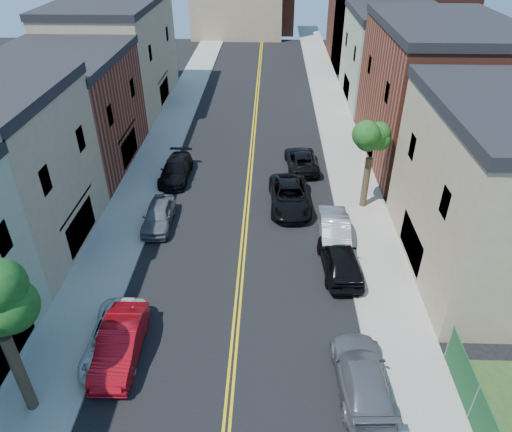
# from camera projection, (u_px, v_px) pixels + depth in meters

# --- Properties ---
(sidewalk_left) EXTENTS (3.20, 100.00, 0.15)m
(sidewalk_left) POSITION_uv_depth(u_px,v_px,m) (162.00, 142.00, 40.81)
(sidewalk_left) COLOR gray
(sidewalk_left) RESTS_ON ground
(sidewalk_right) EXTENTS (3.20, 100.00, 0.15)m
(sidewalk_right) POSITION_uv_depth(u_px,v_px,m) (344.00, 145.00, 40.39)
(sidewalk_right) COLOR gray
(sidewalk_right) RESTS_ON ground
(curb_left) EXTENTS (0.30, 100.00, 0.15)m
(curb_left) POSITION_uv_depth(u_px,v_px,m) (182.00, 143.00, 40.76)
(curb_left) COLOR gray
(curb_left) RESTS_ON ground
(curb_right) EXTENTS (0.30, 100.00, 0.15)m
(curb_right) POSITION_uv_depth(u_px,v_px,m) (324.00, 145.00, 40.44)
(curb_right) COLOR gray
(curb_right) RESTS_ON ground
(bldg_left_brick) EXTENTS (9.00, 12.00, 8.00)m
(bldg_left_brick) POSITION_uv_depth(u_px,v_px,m) (66.00, 115.00, 35.48)
(bldg_left_brick) COLOR brown
(bldg_left_brick) RESTS_ON ground
(bldg_left_tan_far) EXTENTS (9.00, 16.00, 9.50)m
(bldg_left_tan_far) POSITION_uv_depth(u_px,v_px,m) (116.00, 57.00, 46.81)
(bldg_left_tan_far) COLOR #998466
(bldg_left_tan_far) RESTS_ON ground
(bldg_right_tan) EXTENTS (9.00, 12.00, 9.00)m
(bldg_right_tan) POSITION_uv_depth(u_px,v_px,m) (509.00, 196.00, 24.41)
(bldg_right_tan) COLOR #998466
(bldg_right_tan) RESTS_ON ground
(bldg_right_brick) EXTENTS (9.00, 14.00, 10.00)m
(bldg_right_brick) POSITION_uv_depth(u_px,v_px,m) (434.00, 98.00, 35.87)
(bldg_right_brick) COLOR brown
(bldg_right_brick) RESTS_ON ground
(bldg_right_palegrn) EXTENTS (9.00, 12.00, 8.50)m
(bldg_right_palegrn) POSITION_uv_depth(u_px,v_px,m) (393.00, 59.00, 48.01)
(bldg_right_palegrn) COLOR gray
(bldg_right_palegrn) RESTS_ON ground
(church) EXTENTS (16.20, 14.20, 22.60)m
(church) POSITION_uv_depth(u_px,v_px,m) (390.00, 4.00, 58.95)
(church) COLOR #4C2319
(church) RESTS_ON ground
(tree_right_far) EXTENTS (4.40, 4.40, 8.03)m
(tree_right_far) POSITION_uv_depth(u_px,v_px,m) (374.00, 128.00, 28.92)
(tree_right_far) COLOR #362A1B
(tree_right_far) RESTS_ON sidewalk_right
(red_sedan) EXTENTS (1.77, 4.85, 1.59)m
(red_sedan) POSITION_uv_depth(u_px,v_px,m) (120.00, 344.00, 20.84)
(red_sedan) COLOR #AB0B15
(red_sedan) RESTS_ON ground
(white_pickup) EXTENTS (2.51, 5.07, 1.38)m
(white_pickup) POSITION_uv_depth(u_px,v_px,m) (115.00, 339.00, 21.23)
(white_pickup) COLOR silver
(white_pickup) RESTS_ON ground
(grey_car_left) EXTENTS (1.85, 4.40, 1.49)m
(grey_car_left) POSITION_uv_depth(u_px,v_px,m) (158.00, 215.00, 29.78)
(grey_car_left) COLOR #595D61
(grey_car_left) RESTS_ON ground
(black_car_left) EXTENTS (2.13, 5.04, 1.45)m
(black_car_left) POSITION_uv_depth(u_px,v_px,m) (176.00, 170.00, 35.09)
(black_car_left) COLOR black
(black_car_left) RESTS_ON ground
(grey_car_right) EXTENTS (2.34, 5.32, 1.52)m
(grey_car_right) POSITION_uv_depth(u_px,v_px,m) (362.00, 376.00, 19.43)
(grey_car_right) COLOR #595B60
(grey_car_right) RESTS_ON ground
(black_car_right) EXTENTS (2.32, 5.10, 1.70)m
(black_car_right) POSITION_uv_depth(u_px,v_px,m) (340.00, 259.00, 25.86)
(black_car_right) COLOR black
(black_car_right) RESTS_ON ground
(silver_car_right) EXTENTS (1.84, 4.91, 1.60)m
(silver_car_right) POSITION_uv_depth(u_px,v_px,m) (334.00, 226.00, 28.63)
(silver_car_right) COLOR #AEB0B6
(silver_car_right) RESTS_ON ground
(dark_car_right_far) EXTENTS (2.68, 5.19, 1.40)m
(dark_car_right_far) POSITION_uv_depth(u_px,v_px,m) (302.00, 160.00, 36.54)
(dark_car_right_far) COLOR black
(dark_car_right_far) RESTS_ON ground
(black_suv_lane) EXTENTS (2.90, 5.84, 1.59)m
(black_suv_lane) POSITION_uv_depth(u_px,v_px,m) (290.00, 196.00, 31.68)
(black_suv_lane) COLOR black
(black_suv_lane) RESTS_ON ground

